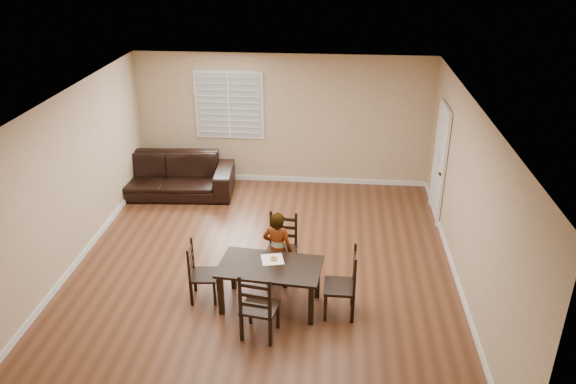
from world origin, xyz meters
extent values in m
plane|color=brown|center=(0.00, 0.00, 0.00)|extent=(7.00, 7.00, 0.00)
cube|color=tan|center=(0.00, 3.50, 1.35)|extent=(6.00, 0.04, 2.70)
cube|color=tan|center=(0.00, -3.50, 1.35)|extent=(6.00, 0.04, 2.70)
cube|color=tan|center=(-3.00, 0.00, 1.35)|extent=(0.04, 7.00, 2.70)
cube|color=tan|center=(3.00, 0.00, 1.35)|extent=(0.04, 7.00, 2.70)
cube|color=white|center=(0.00, 0.00, 2.70)|extent=(6.00, 7.00, 0.04)
cube|color=white|center=(-1.10, 3.45, 1.65)|extent=(1.40, 0.08, 1.40)
cube|color=white|center=(2.97, 2.20, 1.02)|extent=(0.06, 0.94, 2.05)
cylinder|color=#332114|center=(2.94, 1.90, 0.95)|extent=(0.06, 0.06, 0.02)
cube|color=white|center=(0.00, 3.48, 0.05)|extent=(6.00, 0.03, 0.10)
cube|color=white|center=(-2.98, 0.00, 0.05)|extent=(0.03, 7.00, 0.10)
cube|color=white|center=(2.98, 0.00, 0.05)|extent=(0.03, 7.00, 0.10)
cube|color=black|center=(0.23, -0.88, 0.64)|extent=(1.48, 0.93, 0.04)
cube|color=black|center=(-0.43, -1.13, 0.31)|extent=(0.08, 0.08, 0.62)
cube|color=black|center=(0.82, -1.26, 0.31)|extent=(0.08, 0.08, 0.62)
cube|color=black|center=(-0.37, -0.50, 0.31)|extent=(0.08, 0.08, 0.62)
cube|color=black|center=(0.88, -0.62, 0.31)|extent=(0.08, 0.08, 0.62)
cube|color=black|center=(0.30, -0.09, 0.43)|extent=(0.49, 0.46, 0.04)
cube|color=black|center=(0.32, 0.10, 0.50)|extent=(0.45, 0.08, 1.00)
cube|color=black|center=(0.09, -0.25, 0.20)|extent=(0.04, 0.04, 0.41)
cube|color=black|center=(0.48, -0.28, 0.20)|extent=(0.04, 0.04, 0.41)
cube|color=black|center=(0.13, 0.11, 0.20)|extent=(0.04, 0.04, 0.41)
cube|color=black|center=(0.52, 0.07, 0.20)|extent=(0.04, 0.04, 0.41)
cube|color=black|center=(0.17, -1.52, 0.43)|extent=(0.51, 0.49, 0.04)
cube|color=black|center=(0.13, -1.71, 0.50)|extent=(0.45, 0.11, 1.00)
cube|color=black|center=(0.39, -1.38, 0.20)|extent=(0.05, 0.05, 0.41)
cube|color=black|center=(0.01, -1.31, 0.20)|extent=(0.05, 0.05, 0.41)
cube|color=black|center=(0.33, -1.73, 0.20)|extent=(0.05, 0.05, 0.41)
cube|color=black|center=(-0.06, -1.66, 0.20)|extent=(0.05, 0.05, 0.41)
cube|color=black|center=(-0.74, -0.79, 0.39)|extent=(0.42, 0.44, 0.04)
cube|color=black|center=(-0.91, -0.80, 0.45)|extent=(0.07, 0.41, 0.90)
cube|color=black|center=(-0.56, -0.95, 0.19)|extent=(0.04, 0.04, 0.37)
cube|color=black|center=(-0.59, -0.59, 0.19)|extent=(0.04, 0.04, 0.37)
cube|color=black|center=(-0.89, -0.98, 0.19)|extent=(0.04, 0.04, 0.37)
cube|color=black|center=(-0.92, -0.62, 0.19)|extent=(0.04, 0.04, 0.37)
cube|color=black|center=(1.20, -0.97, 0.44)|extent=(0.43, 0.46, 0.04)
cube|color=black|center=(1.39, -0.97, 0.51)|extent=(0.05, 0.46, 1.01)
cube|color=black|center=(1.02, -0.77, 0.21)|extent=(0.04, 0.04, 0.42)
cube|color=black|center=(1.01, -1.17, 0.21)|extent=(0.04, 0.04, 0.42)
cube|color=black|center=(1.38, -0.78, 0.21)|extent=(0.04, 0.04, 0.42)
cube|color=black|center=(1.38, -1.17, 0.21)|extent=(0.04, 0.04, 0.42)
imported|color=gray|center=(0.28, -0.37, 0.61)|extent=(0.49, 0.37, 1.22)
cube|color=white|center=(0.24, -0.72, 0.66)|extent=(0.36, 0.36, 0.00)
torus|color=#B78D41|center=(0.26, -0.72, 0.68)|extent=(0.11, 0.11, 0.04)
torus|color=silver|center=(0.26, -0.72, 0.70)|extent=(0.10, 0.10, 0.02)
imported|color=black|center=(-2.33, 2.65, 0.40)|extent=(2.81, 1.26, 0.80)
camera|label=1|loc=(1.05, -7.41, 4.87)|focal=35.00mm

